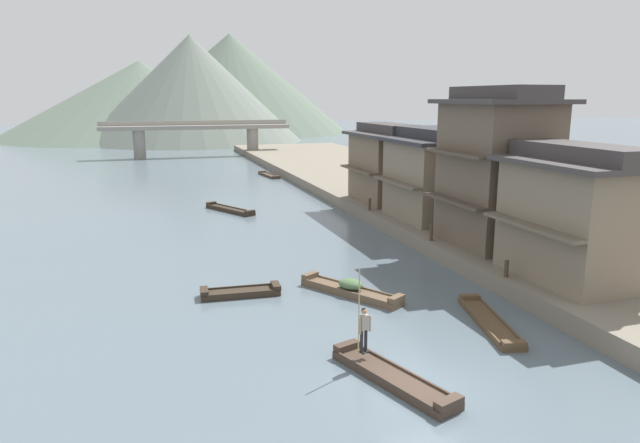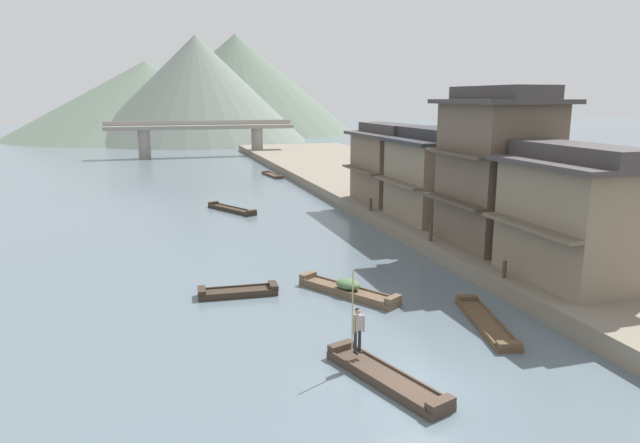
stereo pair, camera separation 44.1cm
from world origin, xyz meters
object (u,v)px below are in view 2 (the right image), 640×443
Objects in this scene: boatman_person at (357,325)px; house_waterfront_narrow at (389,164)px; boat_foreground_poled at (386,378)px; house_waterfront_tall at (438,175)px; boat_midriver_drifting at (238,292)px; house_waterfront_second at (496,168)px; boat_moored_nearest at (348,290)px; mooring_post_dock_far at (371,204)px; mooring_post_dock_near at (504,269)px; boat_moored_second at (272,175)px; house_waterfront_nearest at (574,215)px; mooring_post_dock_mid at (431,232)px; stone_bridge at (202,133)px; boat_moored_far at (232,209)px; boat_moored_third at (486,322)px.

boatman_person is 27.43m from house_waterfront_narrow.
boat_foreground_poled is 28.61m from house_waterfront_narrow.
house_waterfront_tall and house_waterfront_narrow have the same top height.
house_waterfront_second reaches higher than boat_midriver_drifting.
mooring_post_dock_far is (6.86, 14.50, 1.08)m from boat_moored_nearest.
boatman_person is 0.43× the size of house_waterfront_tall.
boat_moored_nearest is 7.26m from mooring_post_dock_near.
boat_moored_second is 24.15m from house_waterfront_narrow.
house_waterfront_nearest is (11.66, 3.70, 2.39)m from boatman_person.
boatman_person reaches higher than mooring_post_dock_mid.
house_waterfront_nearest is at bearing -81.23° from mooring_post_dock_far.
mooring_post_dock_far is (8.94, 21.34, -0.16)m from boatman_person.
boat_midriver_drifting is at bearing -93.79° from stone_bridge.
mooring_post_dock_near reaches higher than boat_moored_second.
boatman_person is at bearing -89.37° from boat_moored_far.
boat_midriver_drifting is at bearing -148.48° from house_waterfront_tall.
stone_bridge reaches higher than mooring_post_dock_near.
boatman_person is at bearing -152.30° from mooring_post_dock_near.
boat_moored_nearest is (1.59, 8.21, 0.10)m from boat_foreground_poled.
boat_moored_nearest is 21.70m from boat_moored_far.
boatman_person is 23.13m from mooring_post_dock_far.
boat_moored_second is at bearing 82.26° from boat_foreground_poled.
house_waterfront_narrow is (4.54, -23.42, 3.77)m from boat_moored_second.
house_waterfront_narrow is (0.09, 20.97, -0.00)m from house_waterfront_nearest.
boat_midriver_drifting is at bearing 108.86° from boatman_person.
mooring_post_dock_mid is (2.71, 10.08, 1.24)m from boat_moored_third.
boat_moored_far is at bearing 142.59° from mooring_post_dock_far.
house_waterfront_narrow reaches higher than mooring_post_dock_mid.
boatman_person is 10.09m from mooring_post_dock_near.
boat_moored_third is at bearing -76.19° from boat_moored_far.
boat_moored_third is 11.31m from house_waterfront_second.
house_waterfront_tall is 13.53m from mooring_post_dock_near.
mooring_post_dock_far is (-2.72, 17.64, -2.55)m from house_waterfront_nearest.
mooring_post_dock_far reaches higher than boat_midriver_drifting.
house_waterfront_tall is 0.99× the size of house_waterfront_narrow.
boat_moored_far is (-6.53, 26.57, 0.02)m from boat_moored_third.
house_waterfront_narrow is at bearing -79.03° from boat_moored_second.
house_waterfront_nearest is 6.66m from house_waterfront_second.
boat_moored_third is at bearing -111.06° from house_waterfront_tall.
boat_moored_nearest is at bearing -97.09° from boat_moored_second.
mooring_post_dock_near is (1.73, -43.40, 1.17)m from boat_moored_second.
boatman_person is 0.60× the size of boat_moored_nearest.
boatman_person is 0.42× the size of house_waterfront_narrow.
house_waterfront_nearest is at bearing -92.01° from house_waterfront_second.
boatman_person is 3.32× the size of mooring_post_dock_far.
boat_moored_nearest reaches higher than boat_moored_second.
boat_moored_far is at bearing 123.85° from house_waterfront_second.
house_waterfront_tall reaches higher than boat_moored_third.
mooring_post_dock_near is at bearing -104.54° from house_waterfront_tall.
house_waterfront_second is (4.68, -37.86, 5.07)m from boat_moored_second.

